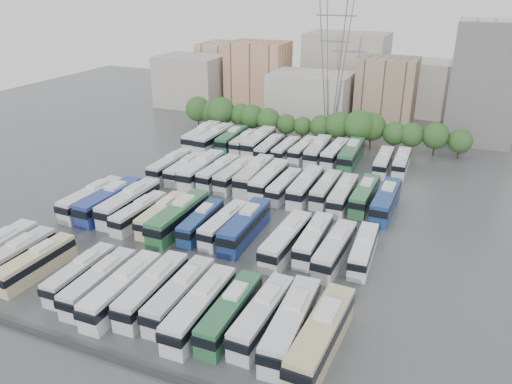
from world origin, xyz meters
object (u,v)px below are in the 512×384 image
at_px(bus_r3_s4, 259,142).
at_px(bus_r3_s13, 402,162).
at_px(bus_r0_s5, 100,282).
at_px(bus_r3_s5, 269,148).
at_px(bus_r0_s2, 36,263).
at_px(bus_r0_s10, 230,312).
at_px(bus_r3_s1, 214,138).
at_px(bus_r1_s10, 286,240).
at_px(bus_r2_s3, 201,169).
at_px(bus_r3_s0, 202,136).
at_px(bus_r2_s11, 343,194).
at_px(apartment_tower, 485,83).
at_px(bus_r1_s4, 162,214).
at_px(bus_r2_s5, 236,174).
at_px(bus_r0_s7, 153,289).
at_px(bus_r1_s8, 245,226).
at_px(bus_r2_s7, 269,179).
at_px(bus_r1_s3, 139,213).
at_px(bus_r1_s11, 314,239).
at_px(bus_r0_s13, 321,336).
at_px(bus_r2_s2, 185,169).
at_px(bus_r1_s12, 335,249).
at_px(electricity_pylon, 334,53).
at_px(bus_r3_s7, 303,149).
at_px(bus_r1_s13, 364,250).
at_px(bus_r2_s10, 326,189).
at_px(bus_r1_s5, 179,217).
at_px(bus_r0_s8, 180,294).
at_px(bus_r2_s9, 306,186).
at_px(bus_r1_s1, 110,201).
at_px(bus_r3_s2, 232,139).
at_px(bus_r0_s6, 122,289).
at_px(bus_r0_s11, 262,315).
at_px(bus_r2_s4, 219,172).
at_px(bus_r2_s6, 254,174).
at_px(bus_r0_s9, 200,307).
at_px(bus_r1_s6, 201,222).
at_px(bus_r3_s3, 244,142).

height_order(bus_r3_s4, bus_r3_s13, bus_r3_s4).
distance_m(bus_r0_s5, bus_r3_s5, 53.40).
bearing_deg(bus_r0_s2, bus_r3_s4, 84.72).
distance_m(bus_r0_s10, bus_r3_s1, 61.29).
height_order(bus_r1_s10, bus_r2_s3, bus_r2_s3).
relative_size(bus_r3_s0, bus_r3_s5, 1.18).
distance_m(bus_r2_s11, bus_r3_s0, 40.98).
height_order(apartment_tower, bus_r1_s4, apartment_tower).
relative_size(bus_r0_s10, bus_r2_s5, 0.96).
distance_m(bus_r0_s7, bus_r1_s8, 18.37).
relative_size(bus_r1_s4, bus_r2_s7, 0.89).
xyz_separation_m(bus_r1_s3, bus_r1_s11, (26.51, 2.21, 0.06)).
xyz_separation_m(bus_r2_s7, bus_r3_s0, (-23.00, 17.73, 0.11)).
xyz_separation_m(bus_r0_s13, bus_r2_s2, (-36.36, 35.63, -0.37)).
bearing_deg(bus_r0_s2, bus_r1_s12, 29.38).
height_order(electricity_pylon, bus_r3_s7, electricity_pylon).
distance_m(bus_r1_s13, bus_r2_s10, 20.23).
relative_size(bus_r0_s2, bus_r1_s5, 0.83).
height_order(bus_r0_s8, bus_r2_s9, bus_r2_s9).
bearing_deg(bus_r2_s11, bus_r1_s8, -122.20).
bearing_deg(bus_r1_s1, electricity_pylon, 71.54).
xyz_separation_m(bus_r2_s9, bus_r3_s2, (-23.00, 19.40, -0.06)).
height_order(bus_r3_s0, bus_r3_s4, bus_r3_s0).
xyz_separation_m(apartment_tower, bus_r0_s6, (-35.48, -82.89, -11.07)).
bearing_deg(bus_r0_s13, bus_r2_s10, 107.52).
xyz_separation_m(bus_r2_s7, bus_r2_s11, (13.30, -1.30, -0.12)).
distance_m(bus_r0_s8, bus_r0_s11, 9.81).
xyz_separation_m(bus_r2_s4, bus_r2_s6, (6.52, 0.91, 0.18)).
bearing_deg(bus_r0_s9, bus_r1_s11, 70.09).
xyz_separation_m(bus_r1_s1, bus_r2_s7, (19.62, 18.34, -0.06)).
bearing_deg(bus_r0_s9, bus_r2_s7, 99.09).
distance_m(bus_r0_s11, bus_r1_s4, 28.28).
xyz_separation_m(bus_r0_s5, bus_r0_s7, (6.55, 1.07, 0.10)).
xyz_separation_m(bus_r0_s9, bus_r2_s3, (-19.83, 36.31, 0.12)).
xyz_separation_m(bus_r0_s11, bus_r1_s1, (-32.85, 17.02, 0.20)).
height_order(bus_r1_s6, bus_r2_s10, bus_r2_s10).
bearing_deg(bus_r2_s7, bus_r0_s10, -75.19).
bearing_deg(bus_r1_s5, bus_r0_s9, -52.95).
distance_m(bus_r0_s8, bus_r3_s1, 57.82).
height_order(bus_r0_s10, bus_r3_s13, bus_r0_s10).
distance_m(bus_r0_s9, bus_r3_s7, 55.72).
relative_size(electricity_pylon, bus_r1_s1, 2.52).
relative_size(bus_r2_s10, bus_r3_s3, 1.04).
xyz_separation_m(bus_r1_s4, bus_r2_s6, (6.48, 19.72, 0.29)).
distance_m(bus_r0_s9, bus_r1_s3, 26.35).
height_order(bus_r1_s6, bus_r2_s9, bus_r2_s9).
xyz_separation_m(bus_r0_s5, bus_r3_s1, (-13.30, 54.39, 0.30)).
relative_size(bus_r2_s10, bus_r3_s7, 1.01).
relative_size(bus_r1_s5, bus_r2_s2, 1.20).
height_order(bus_r2_s9, bus_r3_s2, bus_r2_s9).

